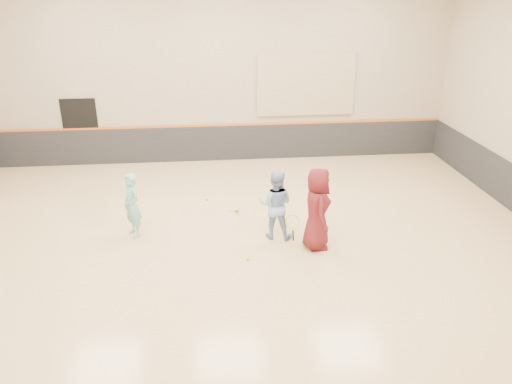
{
  "coord_description": "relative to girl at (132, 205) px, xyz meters",
  "views": [
    {
      "loc": [
        -0.48,
        -10.08,
        5.64
      ],
      "look_at": [
        0.6,
        0.4,
        1.15
      ],
      "focal_mm": 35.0,
      "sensor_mm": 36.0,
      "label": 1
    }
  ],
  "objects": [
    {
      "name": "acoustic_panel",
      "position": [
        5.08,
        5.18,
        1.72
      ],
      "size": [
        3.2,
        0.08,
        2.0
      ],
      "primitive_type": "cube",
      "color": "tan",
      "rests_on": "wall_back"
    },
    {
      "name": "accent_stripe",
      "position": [
        2.28,
        5.19,
        0.44
      ],
      "size": [
        14.9,
        0.03,
        0.06
      ],
      "primitive_type": "cube",
      "color": "#D85914",
      "rests_on": "wall_back"
    },
    {
      "name": "ball_in_hand",
      "position": [
        4.38,
        -1.06,
        0.44
      ],
      "size": [
        0.07,
        0.07,
        0.07
      ],
      "primitive_type": "sphere",
      "color": "gold",
      "rests_on": "young_man"
    },
    {
      "name": "instructor",
      "position": [
        3.33,
        -0.42,
        0.05
      ],
      "size": [
        0.95,
        0.83,
        1.67
      ],
      "primitive_type": "imported",
      "rotation": [
        0.0,
        0.0,
        2.87
      ],
      "color": "#8AA5D6",
      "rests_on": "floor"
    },
    {
      "name": "ball_beside_spare",
      "position": [
        1.74,
        1.86,
        -0.75
      ],
      "size": [
        0.07,
        0.07,
        0.07
      ],
      "primitive_type": "sphere",
      "color": "#BDDC33",
      "rests_on": "floor"
    },
    {
      "name": "ball_under_racket",
      "position": [
        2.59,
        -1.44,
        -0.75
      ],
      "size": [
        0.07,
        0.07,
        0.07
      ],
      "primitive_type": "sphere",
      "color": "#ADCA2F",
      "rests_on": "floor"
    },
    {
      "name": "wainscot_back",
      "position": [
        2.28,
        5.2,
        -0.18
      ],
      "size": [
        14.9,
        0.04,
        1.2
      ],
      "primitive_type": "cube",
      "color": "#232326",
      "rests_on": "floor"
    },
    {
      "name": "spare_racket",
      "position": [
        2.46,
        1.19,
        -0.7
      ],
      "size": [
        0.65,
        0.65,
        0.15
      ],
      "primitive_type": null,
      "color": "#B4D22E",
      "rests_on": "floor"
    },
    {
      "name": "young_man",
      "position": [
        4.18,
        -0.99,
        0.17
      ],
      "size": [
        0.63,
        0.94,
        1.9
      ],
      "primitive_type": "imported",
      "rotation": [
        0.0,
        0.0,
        1.59
      ],
      "color": "maroon",
      "rests_on": "floor"
    },
    {
      "name": "held_racket",
      "position": [
        3.68,
        -0.76,
        -0.24
      ],
      "size": [
        0.37,
        0.37,
        0.66
      ],
      "primitive_type": null,
      "color": "yellow",
      "rests_on": "instructor"
    },
    {
      "name": "room",
      "position": [
        2.28,
        -0.77,
        0.03
      ],
      "size": [
        15.04,
        12.04,
        6.22
      ],
      "color": "tan",
      "rests_on": "ground"
    },
    {
      "name": "girl",
      "position": [
        0.0,
        0.0,
        0.0
      ],
      "size": [
        0.62,
        0.68,
        1.56
      ],
      "primitive_type": "imported",
      "rotation": [
        0.0,
        0.0,
        -1.0
      ],
      "color": "#73C8C2",
      "rests_on": "floor"
    },
    {
      "name": "doorway",
      "position": [
        -2.22,
        5.21,
        0.32
      ],
      "size": [
        1.1,
        0.05,
        2.2
      ],
      "primitive_type": "cube",
      "color": "black",
      "rests_on": "floor"
    }
  ]
}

